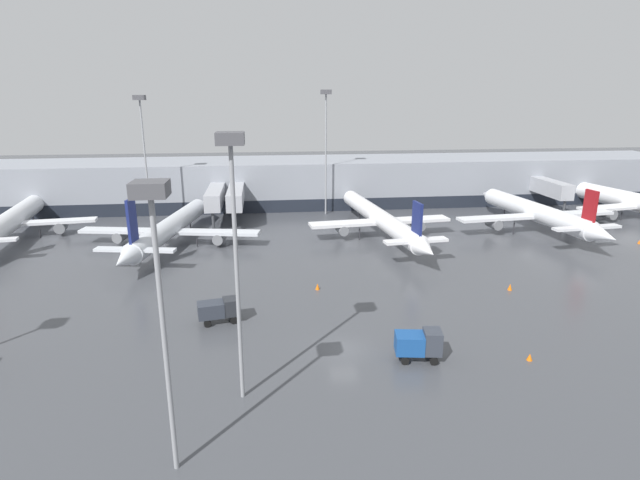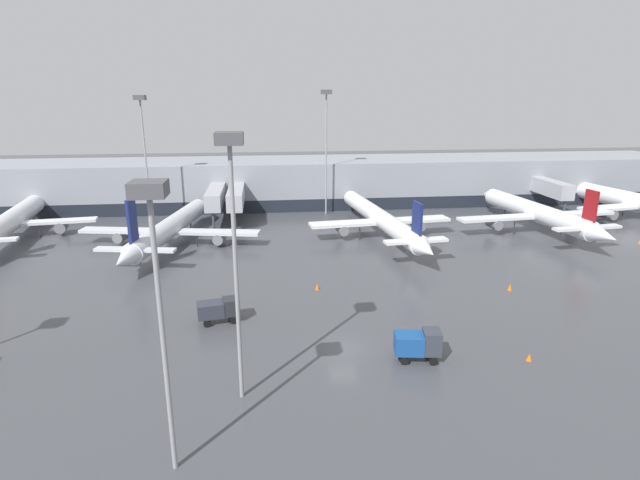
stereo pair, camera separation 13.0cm
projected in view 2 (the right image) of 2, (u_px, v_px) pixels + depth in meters
The scene contains 17 objects.
ground_plane at pixel (343, 349), 43.83m from camera, with size 320.00×320.00×0.00m, color #424449.
terminal_building at pixel (295, 182), 101.54m from camera, with size 160.00×29.54×9.00m.
parked_jet_0 at pixel (538, 213), 80.45m from camera, with size 27.25×33.35×8.92m.
parked_jet_1 at pixel (381, 219), 77.73m from camera, with size 22.61×38.66×8.38m.
parked_jet_2 at pixel (12, 220), 77.56m from camera, with size 24.52×38.25×9.31m.
parked_jet_3 at pixel (637, 203), 89.73m from camera, with size 23.69×38.00×8.57m.
parked_jet_4 at pixel (169, 228), 73.74m from camera, with size 26.87×34.47×9.37m.
service_truck_0 at pixel (418, 343), 41.69m from camera, with size 4.04×2.45×2.70m.
service_truck_2 at pixel (219, 309), 48.72m from camera, with size 4.27×2.47×2.35m.
traffic_cone_0 at pixel (640, 242), 74.84m from camera, with size 0.43×0.43×0.59m.
traffic_cone_1 at pixel (529, 357), 41.91m from camera, with size 0.49×0.49×0.61m.
traffic_cone_2 at pixel (510, 287), 57.02m from camera, with size 0.50×0.50×0.75m.
traffic_cone_3 at pixel (317, 286), 57.22m from camera, with size 0.50×0.50×0.74m.
apron_light_mast_1 at pixel (326, 120), 89.13m from camera, with size 1.80×1.80×22.42m.
apron_light_mast_2 at pixel (232, 196), 32.78m from camera, with size 1.80×1.80×19.24m.
apron_light_mast_3 at pixel (142, 126), 82.22m from camera, with size 1.80×1.80×21.52m.
apron_light_mast_5 at pixel (154, 249), 26.08m from camera, with size 1.80×1.80×17.32m.
Camera 2 is at (-6.61, -38.89, 21.48)m, focal length 28.00 mm.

